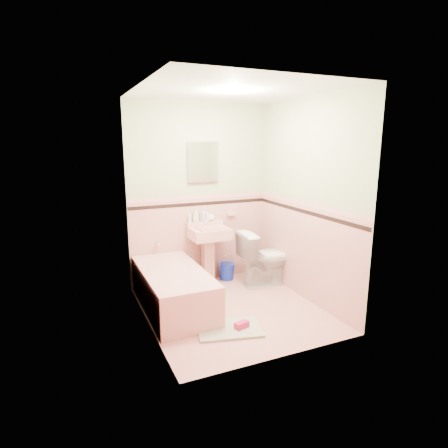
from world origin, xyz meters
name	(u,v)px	position (x,y,z in m)	size (l,w,h in m)	color
floor	(232,309)	(0.00, 0.00, 0.00)	(2.20, 2.20, 0.00)	#E29C94
ceiling	(234,90)	(0.00, 0.00, 2.50)	(2.20, 2.20, 0.00)	white
wall_back	(199,195)	(0.00, 1.10, 1.25)	(2.50, 2.50, 0.00)	#EEE3C2
wall_front	(287,226)	(0.00, -1.10, 1.25)	(2.50, 2.50, 0.00)	#EEE3C2
wall_left	(144,213)	(-1.00, 0.00, 1.25)	(2.50, 2.50, 0.00)	#EEE3C2
wall_right	(306,201)	(1.00, 0.00, 1.25)	(2.50, 2.50, 0.00)	#EEE3C2
wainscot_back	(200,240)	(0.00, 1.09, 0.60)	(2.00, 2.00, 0.00)	#E5A199
wainscot_front	(284,296)	(0.00, -1.09, 0.60)	(2.00, 2.00, 0.00)	#E5A199
wainscot_left	(148,273)	(-0.99, 0.00, 0.60)	(2.20, 2.20, 0.00)	#E5A199
wainscot_right	(303,252)	(0.99, 0.00, 0.60)	(2.20, 2.20, 0.00)	#E5A199
accent_back	(200,204)	(0.00, 1.08, 1.12)	(2.00, 2.00, 0.00)	black
accent_front	(285,240)	(0.00, -1.08, 1.12)	(2.00, 2.00, 0.00)	black
accent_left	(147,226)	(-0.98, 0.00, 1.12)	(2.20, 2.20, 0.00)	black
accent_right	(304,212)	(0.98, 0.00, 1.12)	(2.20, 2.20, 0.00)	black
cap_back	(200,197)	(0.00, 1.08, 1.22)	(2.00, 2.00, 0.00)	pink
cap_front	(286,229)	(0.00, -1.08, 1.22)	(2.00, 2.00, 0.00)	pink
cap_left	(146,216)	(-0.98, 0.00, 1.22)	(2.20, 2.20, 0.00)	pink
cap_right	(305,204)	(0.98, 0.00, 1.22)	(2.20, 2.20, 0.00)	pink
bathtub	(173,290)	(-0.63, 0.33, 0.23)	(0.70, 1.50, 0.45)	#DD9E97
tub_faucet	(157,243)	(-0.63, 1.05, 0.63)	(0.04, 0.04, 0.12)	silver
sink	(210,257)	(0.05, 0.86, 0.41)	(0.52, 0.48, 0.82)	#DD9E97
sink_faucet	(206,217)	(0.05, 1.00, 0.95)	(0.02, 0.02, 0.10)	silver
medicine_cabinet	(203,162)	(0.05, 1.07, 1.70)	(0.44, 0.04, 0.54)	white
soap_dish	(231,214)	(0.47, 1.06, 0.95)	(0.12, 0.07, 0.04)	#DD9E97
soap_bottle_left	(196,215)	(-0.08, 1.04, 0.98)	(0.08, 0.08, 0.21)	#B2B2B2
soap_bottle_mid	(204,215)	(0.05, 1.04, 0.97)	(0.09, 0.09, 0.19)	#B2B2B2
soap_bottle_right	(211,216)	(0.14, 1.04, 0.94)	(0.11, 0.11, 0.14)	#B2B2B2
tube	(190,218)	(-0.17, 1.04, 0.94)	(0.04, 0.04, 0.12)	white
toilet	(266,258)	(0.78, 0.56, 0.39)	(0.43, 0.76, 0.78)	white
bucket	(227,271)	(0.35, 0.95, 0.12)	(0.24, 0.24, 0.24)	#112ABC
bath_mat	(229,329)	(-0.25, -0.44, 0.01)	(0.67, 0.45, 0.03)	#939E84
shoe	(242,325)	(-0.12, -0.49, 0.06)	(0.16, 0.08, 0.06)	#BF1E59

